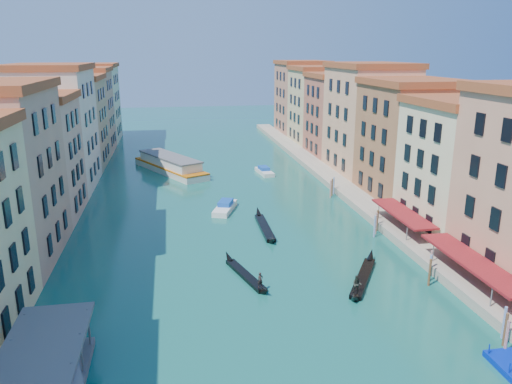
# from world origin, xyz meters

# --- Properties ---
(left_bank_palazzos) EXTENTS (12.80, 128.40, 21.00)m
(left_bank_palazzos) POSITION_xyz_m (-26.00, 64.68, 9.71)
(left_bank_palazzos) COLOR beige
(left_bank_palazzos) RESTS_ON ground
(right_bank_palazzos) EXTENTS (12.80, 128.40, 21.00)m
(right_bank_palazzos) POSITION_xyz_m (30.00, 65.00, 9.75)
(right_bank_palazzos) COLOR #A34C37
(right_bank_palazzos) RESTS_ON ground
(quay) EXTENTS (4.00, 140.00, 1.00)m
(quay) POSITION_xyz_m (22.00, 65.00, 0.50)
(quay) COLOR gray
(quay) RESTS_ON ground
(restaurant_awnings) EXTENTS (3.20, 44.55, 3.12)m
(restaurant_awnings) POSITION_xyz_m (22.19, 23.00, 2.99)
(restaurant_awnings) COLOR maroon
(restaurant_awnings) RESTS_ON ground
(mooring_poles_right) EXTENTS (1.44, 54.24, 3.20)m
(mooring_poles_right) POSITION_xyz_m (19.10, 28.80, 1.30)
(mooring_poles_right) COLOR brown
(mooring_poles_right) RESTS_ON ground
(vaporetto_far) EXTENTS (14.44, 21.53, 3.23)m
(vaporetto_far) POSITION_xyz_m (-6.99, 79.77, 1.45)
(vaporetto_far) COLOR beige
(vaporetto_far) RESTS_ON ground
(gondola_fore) EXTENTS (3.87, 10.60, 2.16)m
(gondola_fore) POSITION_xyz_m (0.45, 30.16, 0.36)
(gondola_fore) COLOR black
(gondola_fore) RESTS_ON ground
(gondola_right) EXTENTS (7.22, 11.25, 2.50)m
(gondola_right) POSITION_xyz_m (12.30, 27.16, 0.48)
(gondola_right) COLOR black
(gondola_right) RESTS_ON ground
(gondola_far) EXTENTS (1.39, 13.02, 1.84)m
(gondola_far) POSITION_xyz_m (5.19, 44.43, 0.38)
(gondola_far) COLOR black
(gondola_far) RESTS_ON ground
(motorboat_mid) EXTENTS (4.48, 7.37, 1.46)m
(motorboat_mid) POSITION_xyz_m (0.89, 53.22, 0.57)
(motorboat_mid) COLOR white
(motorboat_mid) RESTS_ON ground
(motorboat_far) EXTENTS (2.83, 6.75, 1.36)m
(motorboat_far) POSITION_xyz_m (11.01, 75.03, 0.53)
(motorboat_far) COLOR silver
(motorboat_far) RESTS_ON ground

